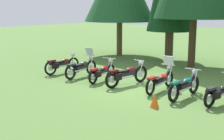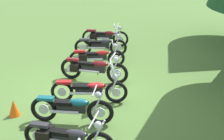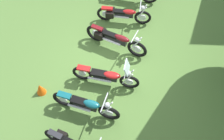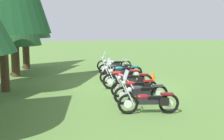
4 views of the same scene
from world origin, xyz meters
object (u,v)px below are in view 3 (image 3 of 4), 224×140
Objects in this scene: motorcycle_3 at (115,39)px; traffic_cone at (40,89)px; motorcycle_4 at (106,76)px; motorcycle_5 at (86,105)px; motorcycle_2 at (123,14)px.

motorcycle_3 is 3.19m from traffic_cone.
motorcycle_4 is 1.25m from motorcycle_5.
motorcycle_3 is 5.07× the size of traffic_cone.
motorcycle_4 is (1.61, 0.12, -0.02)m from motorcycle_3.
motorcycle_3 is at bearing 88.54° from motorcycle_5.
traffic_cone is (3.90, -1.89, -0.18)m from motorcycle_2.
motorcycle_3 is 1.61m from motorcycle_4.
traffic_cone is at bearing -158.34° from motorcycle_4.
motorcycle_5 is at bearing -99.74° from motorcycle_2.
motorcycle_3 is 1.07× the size of motorcycle_5.
motorcycle_2 is 2.98m from motorcycle_4.
motorcycle_5 is 4.74× the size of traffic_cone.
motorcycle_5 is at bearing -83.00° from motorcycle_3.
motorcycle_5 is at bearing -108.01° from motorcycle_4.
motorcycle_2 is at bearing 90.29° from motorcycle_4.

